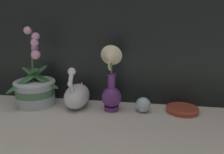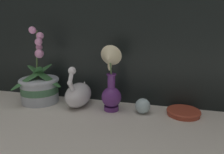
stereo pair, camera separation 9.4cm
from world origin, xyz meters
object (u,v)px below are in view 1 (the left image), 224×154
(swan_figurine, at_px, (77,95))
(blue_vase, at_px, (111,84))
(amber_dish, at_px, (182,109))
(orchid_potted_plant, at_px, (35,89))
(glass_sphere, at_px, (143,105))

(swan_figurine, bearing_deg, blue_vase, -6.92)
(blue_vase, distance_m, amber_dish, 0.33)
(swan_figurine, height_order, amber_dish, swan_figurine)
(blue_vase, bearing_deg, amber_dish, 7.07)
(orchid_potted_plant, relative_size, swan_figurine, 1.84)
(amber_dish, bearing_deg, orchid_potted_plant, -178.34)
(swan_figurine, distance_m, amber_dish, 0.47)
(swan_figurine, xyz_separation_m, glass_sphere, (0.30, -0.01, -0.03))
(swan_figurine, relative_size, blue_vase, 0.68)
(glass_sphere, height_order, amber_dish, glass_sphere)
(blue_vase, relative_size, glass_sphere, 4.42)
(amber_dish, bearing_deg, glass_sphere, -171.04)
(glass_sphere, bearing_deg, orchid_potted_plant, 179.18)
(orchid_potted_plant, relative_size, blue_vase, 1.25)
(swan_figurine, xyz_separation_m, blue_vase, (0.16, -0.02, 0.06))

